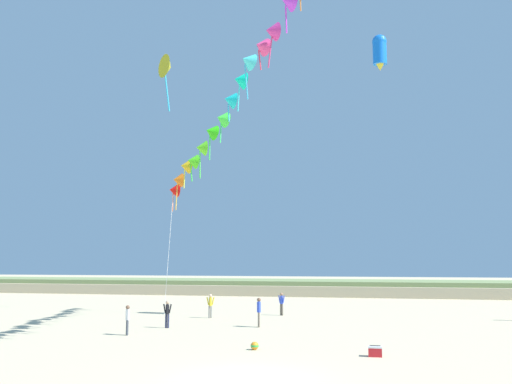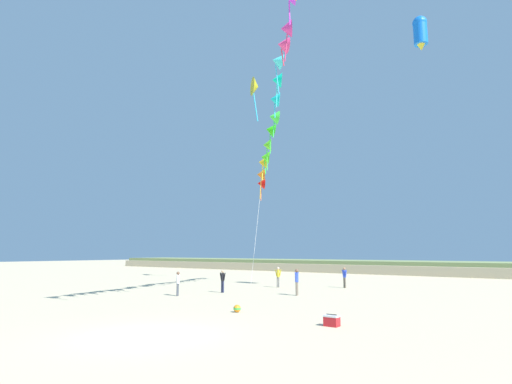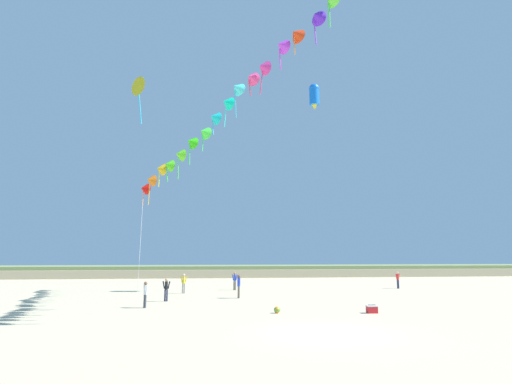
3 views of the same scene
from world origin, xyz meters
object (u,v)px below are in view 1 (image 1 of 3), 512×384
object	(u,v)px
person_mid_center	(282,302)
large_kite_low_lead	(167,67)
person_far_left	(210,304)
beach_cooler	(375,351)
person_far_center	(259,310)
person_far_right	(127,318)
person_near_right	(167,312)
beach_ball	(255,346)
large_kite_mid_trail	(380,51)

from	to	relation	value
person_mid_center	large_kite_low_lead	xyz separation A→B (m)	(-9.62, 0.67, 19.02)
person_far_left	beach_cooler	world-z (taller)	person_far_left
person_far_center	beach_cooler	bearing A→B (deg)	-52.20
person_mid_center	person_far_right	size ratio (longest dim) A/B	1.04
person_near_right	large_kite_low_lead	xyz separation A→B (m)	(-4.14, 9.51, 19.04)
person_near_right	person_far_left	world-z (taller)	person_far_left
person_far_left	person_far_center	size ratio (longest dim) A/B	0.94
person_near_right	beach_ball	size ratio (longest dim) A/B	4.44
person_far_right	person_mid_center	bearing A→B (deg)	62.46
beach_cooler	person_far_center	bearing A→B (deg)	127.80
person_far_center	large_kite_low_lead	xyz separation A→B (m)	(-9.44, 7.97, 18.96)
person_mid_center	beach_cooler	bearing A→B (deg)	-67.48
large_kite_low_lead	large_kite_mid_trail	xyz separation A→B (m)	(17.16, -2.86, -1.20)
large_kite_low_lead	large_kite_mid_trail	bearing A→B (deg)	-9.47
person_far_center	beach_ball	bearing A→B (deg)	-79.40
person_mid_center	beach_cooler	size ratio (longest dim) A/B	2.86
person_mid_center	large_kite_mid_trail	bearing A→B (deg)	-16.18
large_kite_mid_trail	person_far_right	bearing A→B (deg)	-144.10
person_far_right	beach_cooler	world-z (taller)	person_far_right
beach_ball	person_far_right	bearing A→B (deg)	157.32
large_kite_low_lead	large_kite_mid_trail	size ratio (longest dim) A/B	1.80
beach_cooler	large_kite_mid_trail	bearing A→B (deg)	86.53
person_near_right	person_far_center	distance (m)	5.52
person_far_center	beach_cooler	xyz separation A→B (m)	(6.87, -8.86, -0.80)
person_mid_center	beach_cooler	xyz separation A→B (m)	(6.70, -16.15, -0.74)
large_kite_low_lead	beach_ball	world-z (taller)	large_kite_low_lead
person_far_center	large_kite_low_lead	size ratio (longest dim) A/B	0.37
beach_ball	large_kite_mid_trail	bearing A→B (deg)	65.18
person_far_left	beach_cooler	distance (m)	17.44
person_far_center	large_kite_mid_trail	bearing A→B (deg)	33.49
large_kite_mid_trail	large_kite_low_lead	bearing A→B (deg)	170.53
person_far_left	beach_cooler	bearing A→B (deg)	-49.61
person_far_center	beach_ball	world-z (taller)	person_far_center
person_far_right	beach_cooler	distance (m)	13.68
person_far_right	person_far_center	bearing A→B (deg)	38.69
large_kite_low_lead	beach_cooler	xyz separation A→B (m)	(16.31, -16.83, -19.76)
person_far_right	large_kite_low_lead	distance (m)	23.27
person_far_left	person_far_right	distance (m)	9.58
person_mid_center	person_far_center	size ratio (longest dim) A/B	0.94
person_mid_center	beach_ball	xyz separation A→B (m)	(1.37, -15.54, -0.77)
large_kite_low_lead	beach_cooler	bearing A→B (deg)	-45.89
person_far_left	beach_ball	xyz separation A→B (m)	(5.96, -12.66, -0.78)
person_mid_center	person_far_right	bearing A→B (deg)	-117.54
large_kite_mid_trail	beach_ball	size ratio (longest dim) A/B	7.31
person_far_right	large_kite_mid_trail	size ratio (longest dim) A/B	0.60
person_far_right	beach_cooler	xyz separation A→B (m)	(13.11, -3.86, -0.71)
person_mid_center	person_far_center	distance (m)	7.30
large_kite_mid_trail	beach_ball	bearing A→B (deg)	-114.82
person_near_right	beach_ball	bearing A→B (deg)	-44.41
large_kite_low_lead	beach_ball	xyz separation A→B (m)	(10.99, -16.22, -19.79)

